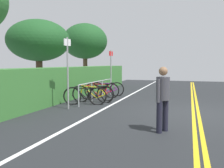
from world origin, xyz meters
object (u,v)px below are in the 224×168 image
pedestrian (163,95)px  tree_far_right (85,41)px  bicycle_1 (93,94)px  sign_post_far (111,68)px  bicycle_3 (102,90)px  sign_post_near (68,67)px  bike_rack (97,86)px  tree_mid (39,41)px  bicycle_4 (107,89)px  bicycle_2 (97,93)px  bicycle_0 (85,96)px

pedestrian → tree_far_right: size_ratio=0.34×
bicycle_1 → sign_post_far: bearing=3.4°
bicycle_3 → pedestrian: (-5.05, -3.43, 0.55)m
sign_post_near → sign_post_far: bearing=-1.1°
bike_rack → tree_mid: size_ratio=0.98×
bicycle_3 → tree_far_right: size_ratio=0.37×
pedestrian → tree_far_right: (10.65, 6.82, 2.38)m
bicycle_3 → bicycle_4: bearing=-3.6°
pedestrian → bicycle_1: bearing=42.5°
bike_rack → tree_mid: (1.02, 3.75, 2.24)m
bicycle_4 → tree_far_right: tree_far_right is taller
bicycle_3 → sign_post_far: (1.55, 0.04, 1.06)m
bike_rack → sign_post_far: sign_post_far is taller
bicycle_3 → bicycle_2: bearing=-176.2°
pedestrian → tree_mid: size_ratio=0.40×
sign_post_near → sign_post_far: size_ratio=1.09×
bicycle_2 → tree_far_right: bearing=28.3°
bicycle_4 → tree_mid: tree_mid is taller
bicycle_1 → bicycle_3: size_ratio=1.09×
sign_post_near → sign_post_far: 4.69m
bicycle_4 → tree_far_right: (4.96, 3.43, 2.92)m
tree_mid → tree_far_right: (5.31, -0.32, 0.42)m
bike_rack → bicycle_4: 1.39m
bicycle_2 → pedestrian: bearing=-141.5°
bicycle_0 → bicycle_2: 1.30m
bicycle_4 → pedestrian: 6.64m
bike_rack → bicycle_3: 0.78m
bike_rack → tree_far_right: (6.32, 3.44, 2.66)m
bicycle_2 → bicycle_0: bearing=-179.7°
bicycle_1 → sign_post_near: 2.07m
bicycle_0 → sign_post_far: (3.65, 0.10, 1.06)m
bicycle_0 → bicycle_1: bicycle_1 is taller
bicycle_4 → tree_mid: size_ratio=0.43×
bicycle_3 → bicycle_4: (0.63, -0.04, 0.00)m
bicycle_1 → sign_post_near: size_ratio=0.71×
bike_rack → pedestrian: size_ratio=2.48×
tree_mid → bicycle_0: bearing=-122.5°
bicycle_0 → tree_mid: bearing=57.5°
bicycle_1 → tree_far_right: bearing=26.6°
bicycle_3 → tree_mid: 4.48m
sign_post_far → bike_rack: bearing=-177.8°
bicycle_4 → tree_mid: bearing=95.2°
bicycle_0 → tree_far_right: tree_far_right is taller
pedestrian → sign_post_far: sign_post_far is taller
bike_rack → bicycle_1: (-0.73, -0.09, -0.25)m
tree_far_right → pedestrian: bearing=-147.3°
tree_mid → bicycle_1: bearing=-114.5°
bicycle_4 → tree_far_right: bearing=34.7°
bicycle_1 → tree_far_right: (7.06, 3.53, 2.91)m
bicycle_1 → tree_mid: bearing=65.5°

